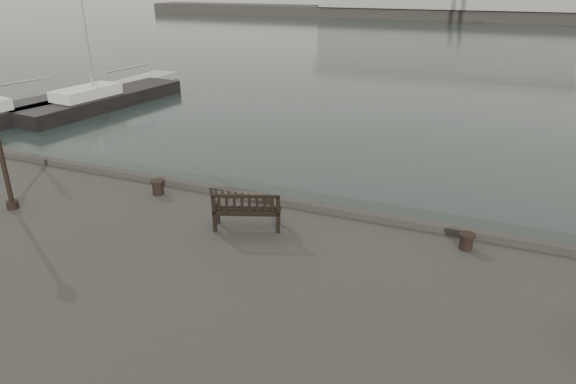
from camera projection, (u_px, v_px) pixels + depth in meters
name	position (u px, v px, depth m)	size (l,w,h in m)	color
ground	(298.00, 254.00, 14.67)	(400.00, 400.00, 0.00)	black
pontoon	(47.00, 107.00, 30.27)	(2.00, 24.00, 0.50)	#A29D96
bench	(247.00, 217.00, 12.61)	(1.74, 1.11, 0.95)	black
bollard_left	(158.00, 187.00, 14.65)	(0.39, 0.39, 0.41)	black
bollard_right	(466.00, 241.00, 11.68)	(0.37, 0.37, 0.39)	black
yacht_c	(103.00, 103.00, 31.20)	(3.80, 11.45, 14.88)	black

